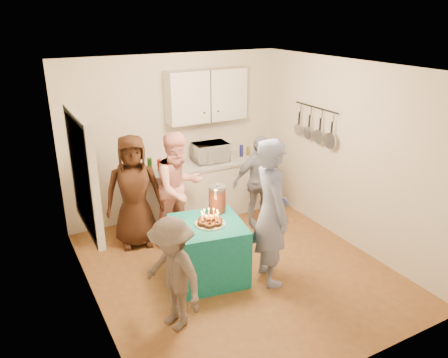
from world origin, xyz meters
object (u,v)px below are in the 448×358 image
microwave (210,152)px  woman_back_center (179,188)px  man_birthday (271,213)px  woman_back_left (134,192)px  child_near_left (173,274)px  woman_back_right (259,182)px  punch_jar (217,200)px  party_table (208,250)px  counter (195,192)px

microwave → woman_back_center: woman_back_center is taller
man_birthday → woman_back_left: bearing=47.1°
woman_back_left → child_near_left: 1.94m
woman_back_right → child_near_left: (-2.07, -1.60, -0.09)m
punch_jar → man_birthday: man_birthday is taller
party_table → punch_jar: punch_jar is taller
party_table → woman_back_center: woman_back_center is taller
punch_jar → man_birthday: 0.76m
microwave → party_table: (-0.89, -1.69, -0.68)m
woman_back_left → woman_back_right: 1.90m
counter → woman_back_right: size_ratio=1.51×
woman_back_center → child_near_left: (-0.80, -1.72, -0.18)m
man_birthday → woman_back_center: bearing=33.5°
child_near_left → woman_back_center: bearing=139.0°
microwave → woman_back_center: bearing=-140.3°
man_birthday → woman_back_left: size_ratio=1.13×
counter → punch_jar: size_ratio=6.47×
counter → punch_jar: 1.58m
man_birthday → child_near_left: (-1.39, -0.25, -0.28)m
man_birthday → child_near_left: bearing=112.2°
counter → punch_jar: bearing=-103.8°
punch_jar → woman_back_left: size_ratio=0.21×
counter → microwave: size_ratio=3.98×
punch_jar → woman_back_center: size_ratio=0.21×
microwave → woman_back_right: 0.94m
counter → woman_back_center: woman_back_center is taller
woman_back_right → woman_back_left: bearing=173.4°
microwave → punch_jar: bearing=-111.4°
party_table → woman_back_right: woman_back_right is taller
party_table → man_birthday: size_ratio=0.46×
woman_back_center → man_birthday: bearing=-80.5°
microwave → woman_back_left: bearing=-161.1°
child_near_left → party_table: bearing=116.0°
woman_back_left → counter: bearing=32.9°
woman_back_left → woman_back_center: bearing=-6.5°
woman_back_right → child_near_left: woman_back_right is taller
counter → microwave: 0.69m
microwave → punch_jar: microwave is taller
man_birthday → punch_jar: bearing=43.5°
man_birthday → woman_back_right: size_ratio=1.27×
punch_jar → microwave: bearing=66.3°
woman_back_center → woman_back_left: bearing=148.7°
punch_jar → woman_back_left: bearing=127.3°
party_table → child_near_left: bearing=-138.1°
woman_back_right → man_birthday: bearing=-113.7°
punch_jar → woman_back_center: woman_back_center is taller
punch_jar → woman_back_left: woman_back_left is taller
man_birthday → child_near_left: size_ratio=1.44×
microwave → woman_back_right: (0.45, -0.75, -0.33)m
counter → woman_back_center: bearing=-130.7°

